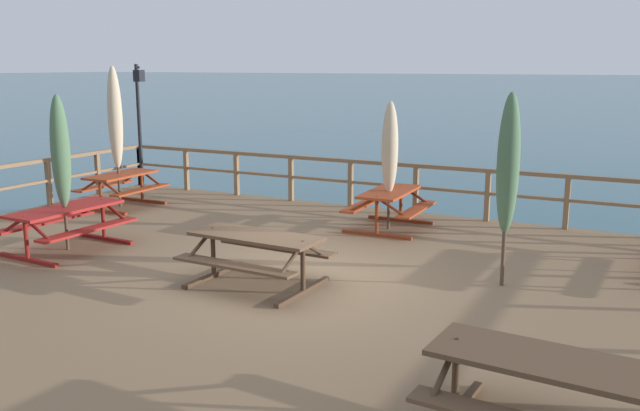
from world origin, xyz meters
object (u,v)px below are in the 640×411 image
at_px(picnic_table_mid_centre, 256,248).
at_px(patio_umbrella_tall_mid_right, 508,165).
at_px(patio_umbrella_tall_front, 115,118).
at_px(patio_umbrella_short_back, 61,152).
at_px(picnic_table_front_right, 553,382).
at_px(picnic_table_mid_left, 66,219).
at_px(lamp_post_hooked, 139,108).
at_px(picnic_table_back_left, 122,183).
at_px(picnic_table_back_right, 390,201).
at_px(patio_umbrella_tall_mid_left, 390,149).

height_order(picnic_table_mid_centre, patio_umbrella_tall_mid_right, patio_umbrella_tall_mid_right).
relative_size(patio_umbrella_tall_front, patio_umbrella_tall_mid_right, 1.13).
xyz_separation_m(patio_umbrella_tall_front, patio_umbrella_short_back, (1.83, -3.21, -0.30)).
bearing_deg(patio_umbrella_tall_mid_right, picnic_table_front_right, -71.97).
distance_m(picnic_table_mid_left, patio_umbrella_tall_mid_right, 7.44).
bearing_deg(picnic_table_front_right, picnic_table_mid_left, 163.15).
bearing_deg(picnic_table_front_right, lamp_post_hooked, 146.11).
relative_size(picnic_table_back_left, picnic_table_back_right, 0.95).
relative_size(picnic_table_back_right, patio_umbrella_tall_mid_left, 0.72).
height_order(picnic_table_mid_left, patio_umbrella_tall_mid_right, patio_umbrella_tall_mid_right).
bearing_deg(lamp_post_hooked, picnic_table_mid_left, -61.21).
height_order(picnic_table_mid_centre, patio_umbrella_tall_front, patio_umbrella_tall_front).
relative_size(picnic_table_front_right, patio_umbrella_short_back, 0.79).
bearing_deg(picnic_table_back_right, patio_umbrella_tall_front, -172.11).
relative_size(patio_umbrella_tall_front, patio_umbrella_tall_mid_left, 1.26).
bearing_deg(patio_umbrella_short_back, lamp_post_hooked, 118.57).
bearing_deg(picnic_table_mid_left, patio_umbrella_short_back, 150.76).
height_order(picnic_table_back_left, patio_umbrella_tall_front, patio_umbrella_tall_front).
relative_size(picnic_table_mid_left, picnic_table_mid_centre, 1.03).
relative_size(picnic_table_front_right, picnic_table_back_right, 1.19).
height_order(picnic_table_mid_left, picnic_table_back_right, same).
xyz_separation_m(picnic_table_back_left, patio_umbrella_tall_front, (-0.05, -0.03, 1.46)).
relative_size(picnic_table_back_right, patio_umbrella_short_back, 0.66).
xyz_separation_m(patio_umbrella_tall_front, patio_umbrella_tall_mid_right, (9.03, -1.69, -0.22)).
relative_size(picnic_table_back_left, patio_umbrella_tall_mid_left, 0.68).
bearing_deg(lamp_post_hooked, picnic_table_front_right, -33.89).
height_order(picnic_table_mid_left, picnic_table_mid_centre, same).
xyz_separation_m(patio_umbrella_tall_front, patio_umbrella_tall_mid_left, (6.24, 0.81, -0.42)).
bearing_deg(picnic_table_back_left, patio_umbrella_tall_mid_right, -10.80).
relative_size(patio_umbrella_tall_mid_right, patio_umbrella_tall_mid_left, 1.12).
bearing_deg(patio_umbrella_short_back, picnic_table_back_right, 42.70).
relative_size(picnic_table_front_right, picnic_table_mid_centre, 1.07).
xyz_separation_m(picnic_table_front_right, patio_umbrella_short_back, (-8.55, 2.60, 1.15)).
bearing_deg(picnic_table_front_right, patio_umbrella_short_back, 163.09).
bearing_deg(picnic_table_back_left, patio_umbrella_tall_front, -153.13).
bearing_deg(picnic_table_back_left, picnic_table_mid_centre, -30.15).
bearing_deg(picnic_table_mid_left, picnic_table_back_right, 43.07).
xyz_separation_m(picnic_table_mid_left, patio_umbrella_tall_mid_right, (7.17, 1.54, 1.23)).
distance_m(picnic_table_front_right, patio_umbrella_tall_mid_right, 4.50).
xyz_separation_m(picnic_table_mid_left, picnic_table_back_right, (4.38, 4.09, -0.01)).
bearing_deg(patio_umbrella_tall_mid_left, picnic_table_back_right, 94.32).
height_order(patio_umbrella_tall_front, patio_umbrella_short_back, patio_umbrella_tall_front).
height_order(picnic_table_mid_left, patio_umbrella_tall_mid_left, patio_umbrella_tall_mid_left).
xyz_separation_m(picnic_table_back_left, patio_umbrella_tall_mid_left, (6.19, 0.79, 1.04)).
bearing_deg(patio_umbrella_tall_mid_right, picnic_table_back_left, 169.20).
relative_size(picnic_table_back_left, lamp_post_hooked, 0.53).
height_order(picnic_table_back_left, picnic_table_mid_centre, same).
bearing_deg(patio_umbrella_tall_mid_right, picnic_table_mid_centre, -152.87).
bearing_deg(patio_umbrella_tall_front, patio_umbrella_tall_mid_left, 7.41).
xyz_separation_m(picnic_table_mid_left, picnic_table_mid_centre, (3.97, -0.10, -0.00)).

